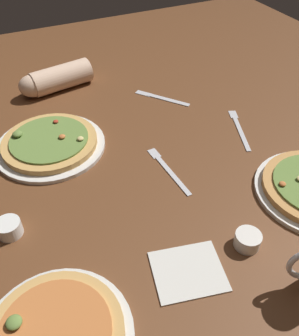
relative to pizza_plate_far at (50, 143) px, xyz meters
name	(u,v)px	position (x,y,z in m)	size (l,w,h in m)	color
ground_plane	(150,177)	(0.22, -0.23, -0.03)	(2.40, 2.40, 0.03)	brown
pizza_plate_far	(50,143)	(0.00, 0.00, 0.00)	(0.33, 0.33, 0.05)	silver
pizza_plate_side	(56,336)	(-0.13, -0.57, 0.00)	(0.29, 0.29, 0.05)	silver
ramekin_sauce	(9,228)	(-0.16, -0.28, 0.00)	(0.06, 0.06, 0.04)	white
ramekin_butter	(248,240)	(0.32, -0.55, 0.00)	(0.06, 0.06, 0.04)	silver
napkin_folded	(188,271)	(0.17, -0.55, -0.01)	(0.15, 0.13, 0.01)	silver
fork_left	(239,128)	(0.58, -0.17, -0.01)	(0.10, 0.21, 0.01)	silver
knife_right	(162,98)	(0.43, 0.11, -0.01)	(0.15, 0.18, 0.01)	silver
fork_spare	(168,169)	(0.28, -0.24, -0.01)	(0.03, 0.22, 0.01)	silver
diner_arm	(54,79)	(0.10, 0.33, 0.03)	(0.28, 0.13, 0.09)	beige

